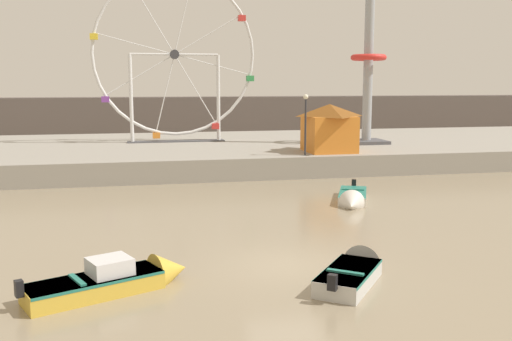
# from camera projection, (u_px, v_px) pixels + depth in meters

# --- Properties ---
(ground_plane) EXTENTS (240.00, 240.00, 0.00)m
(ground_plane) POSITION_uv_depth(u_px,v_px,m) (286.00, 265.00, 18.75)
(ground_plane) COLOR gray
(quay_promenade) EXTENTS (110.00, 19.41, 1.37)m
(quay_promenade) POSITION_uv_depth(u_px,v_px,m) (200.00, 152.00, 43.50)
(quay_promenade) COLOR gray
(quay_promenade) RESTS_ON ground_plane
(distant_town_skyline) EXTENTS (140.00, 3.00, 4.40)m
(distant_town_skyline) POSITION_uv_depth(u_px,v_px,m) (181.00, 118.00, 60.74)
(distant_town_skyline) COLOR #564C47
(distant_town_skyline) RESTS_ON ground_plane
(motorboat_mustard_yellow) EXTENTS (4.89, 3.08, 1.34)m
(motorboat_mustard_yellow) POSITION_uv_depth(u_px,v_px,m) (120.00, 279.00, 16.47)
(motorboat_mustard_yellow) COLOR gold
(motorboat_mustard_yellow) RESTS_ON ground_plane
(motorboat_pale_grey) EXTENTS (3.23, 3.66, 1.22)m
(motorboat_pale_grey) POSITION_uv_depth(u_px,v_px,m) (355.00, 271.00, 17.37)
(motorboat_pale_grey) COLOR silver
(motorboat_pale_grey) RESTS_ON ground_plane
(motorboat_white_red_stripe) EXTENTS (2.87, 4.46, 1.25)m
(motorboat_white_red_stripe) POSITION_uv_depth(u_px,v_px,m) (352.00, 199.00, 28.29)
(motorboat_white_red_stripe) COLOR silver
(motorboat_white_red_stripe) RESTS_ON ground_plane
(ferris_wheel_white_frame) EXTENTS (12.35, 1.20, 12.83)m
(ferris_wheel_white_frame) POSITION_uv_depth(u_px,v_px,m) (174.00, 57.00, 43.38)
(ferris_wheel_white_frame) COLOR silver
(ferris_wheel_white_frame) RESTS_ON quay_promenade
(drop_tower_steel_tower) EXTENTS (2.80, 2.80, 13.24)m
(drop_tower_steel_tower) POSITION_uv_depth(u_px,v_px,m) (368.00, 67.00, 42.39)
(drop_tower_steel_tower) COLOR #999EA3
(drop_tower_steel_tower) RESTS_ON quay_promenade
(carnival_booth_orange_canopy) EXTENTS (3.32, 3.55, 3.15)m
(carnival_booth_orange_canopy) POSITION_uv_depth(u_px,v_px,m) (329.00, 127.00, 37.76)
(carnival_booth_orange_canopy) COLOR orange
(carnival_booth_orange_canopy) RESTS_ON quay_promenade
(promenade_lamp_near) EXTENTS (0.32, 0.32, 3.83)m
(promenade_lamp_near) POSITION_uv_depth(u_px,v_px,m) (306.00, 116.00, 35.61)
(promenade_lamp_near) COLOR #2D2D33
(promenade_lamp_near) RESTS_ON quay_promenade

